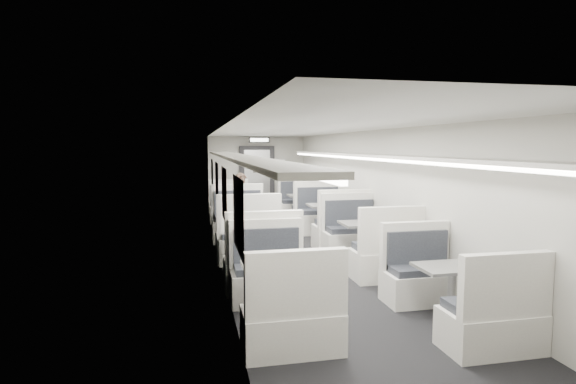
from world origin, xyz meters
name	(u,v)px	position (x,y,z in m)	size (l,w,h in m)	color
room	(302,195)	(0.00, 0.00, 1.20)	(3.24, 12.24, 2.64)	black
booth_left_a	(232,212)	(-1.00, 3.56, 0.39)	(1.08, 2.19, 1.17)	silver
booth_left_b	(243,229)	(-1.00, 0.95, 0.42)	(1.15, 2.34, 1.25)	silver
booth_left_c	(255,250)	(-1.00, -0.83, 0.40)	(1.10, 2.23, 1.19)	silver
booth_left_d	(278,293)	(-1.00, -2.92, 0.37)	(1.01, 2.05, 1.10)	silver
booth_right_a	(305,209)	(1.00, 3.71, 0.40)	(1.12, 2.26, 1.21)	silver
booth_right_b	(330,222)	(1.00, 1.48, 0.41)	(1.14, 2.32, 1.24)	silver
booth_right_c	(367,243)	(1.00, -0.72, 0.40)	(1.09, 2.21, 1.18)	silver
booth_right_d	(451,294)	(1.00, -3.35, 0.36)	(0.98, 1.99, 1.07)	silver
passenger	(242,205)	(-0.86, 2.33, 0.74)	(0.54, 0.35, 1.48)	black
window_a	(212,176)	(-1.49, 3.40, 1.35)	(0.02, 1.18, 0.84)	black
window_b	(217,183)	(-1.49, 1.20, 1.35)	(0.02, 1.18, 0.84)	black
window_c	(224,194)	(-1.49, -1.00, 1.35)	(0.02, 1.18, 0.84)	black
window_d	(239,215)	(-1.49, -3.20, 1.35)	(0.02, 1.18, 0.84)	black
luggage_rack_left	(235,157)	(-1.24, -0.30, 1.92)	(0.46, 10.40, 0.09)	silver
luggage_rack_right	(372,156)	(1.24, -0.30, 1.92)	(0.46, 10.40, 0.09)	silver
vestibule_door	(257,180)	(0.00, 5.93, 1.04)	(1.10, 0.13, 2.10)	black
exit_sign	(259,140)	(0.00, 5.44, 2.28)	(0.62, 0.12, 0.16)	black
wall_notice	(281,165)	(0.75, 5.92, 1.50)	(0.32, 0.02, 0.40)	white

